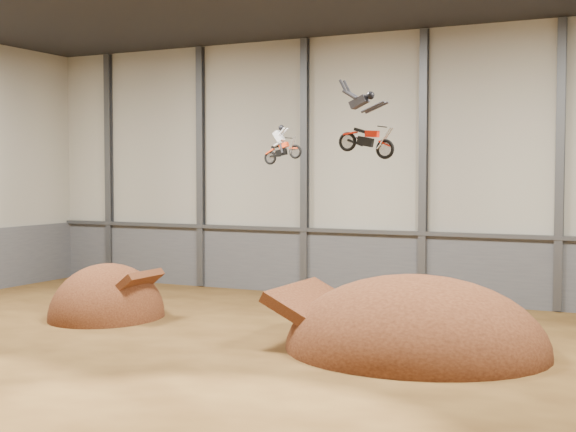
% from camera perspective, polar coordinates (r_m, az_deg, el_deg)
% --- Properties ---
extents(floor, '(40.00, 40.00, 0.00)m').
position_cam_1_polar(floor, '(29.93, -4.91, -9.74)').
color(floor, '#442B12').
rests_on(floor, ground).
extents(back_wall, '(40.00, 0.10, 14.00)m').
position_cam_1_polar(back_wall, '(42.78, 5.38, 3.53)').
color(back_wall, '#AAA697').
rests_on(back_wall, ground).
extents(lower_band_back, '(39.80, 0.18, 3.50)m').
position_cam_1_polar(lower_band_back, '(42.96, 5.30, -3.49)').
color(lower_band_back, '#52545A').
rests_on(lower_band_back, ground).
extents(steel_rail, '(39.80, 0.35, 0.20)m').
position_cam_1_polar(steel_rail, '(42.66, 5.24, -1.10)').
color(steel_rail, '#47494F').
rests_on(steel_rail, lower_band_back).
extents(steel_column_0, '(0.40, 0.36, 13.90)m').
position_cam_1_polar(steel_column_0, '(50.89, -12.61, 3.39)').
color(steel_column_0, '#47494F').
rests_on(steel_column_0, ground).
extents(steel_column_1, '(0.40, 0.36, 13.90)m').
position_cam_1_polar(steel_column_1, '(47.04, -6.22, 3.48)').
color(steel_column_1, '#47494F').
rests_on(steel_column_1, ground).
extents(steel_column_2, '(0.40, 0.36, 13.90)m').
position_cam_1_polar(steel_column_2, '(43.87, 1.20, 3.53)').
color(steel_column_2, '#47494F').
rests_on(steel_column_2, ground).
extents(steel_column_3, '(0.40, 0.36, 13.90)m').
position_cam_1_polar(steel_column_3, '(41.54, 9.60, 3.52)').
color(steel_column_3, '#47494F').
rests_on(steel_column_3, ground).
extents(steel_column_4, '(0.40, 0.36, 13.90)m').
position_cam_1_polar(steel_column_4, '(40.20, 18.78, 3.42)').
color(steel_column_4, '#47494F').
rests_on(steel_column_4, ground).
extents(takeoff_ramp, '(4.99, 5.76, 4.99)m').
position_cam_1_polar(takeoff_ramp, '(38.01, -12.72, -7.06)').
color(takeoff_ramp, '#3D1C0F').
rests_on(takeoff_ramp, ground).
extents(landing_ramp, '(9.88, 8.74, 5.70)m').
position_cam_1_polar(landing_ramp, '(30.58, 9.03, -9.49)').
color(landing_ramp, '#3D1C0F').
rests_on(landing_ramp, ground).
extents(fmx_rider_a, '(2.25, 0.94, 2.05)m').
position_cam_1_polar(fmx_rider_a, '(35.00, -0.30, 5.31)').
color(fmx_rider_a, red).
extents(fmx_rider_b, '(3.41, 1.18, 3.01)m').
position_cam_1_polar(fmx_rider_b, '(28.72, 5.46, 6.84)').
color(fmx_rider_b, '#B71606').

